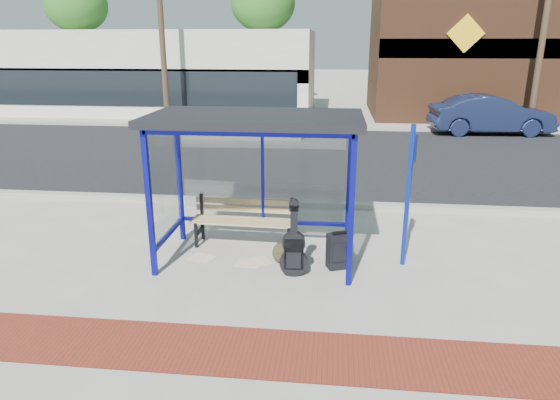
# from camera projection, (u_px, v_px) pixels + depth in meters

# --- Properties ---
(ground) EXTENTS (120.00, 120.00, 0.00)m
(ground) POSITION_uv_depth(u_px,v_px,m) (257.00, 259.00, 8.36)
(ground) COLOR #B2ADA0
(ground) RESTS_ON ground
(brick_paver_strip) EXTENTS (60.00, 1.00, 0.01)m
(brick_paver_strip) POSITION_uv_depth(u_px,v_px,m) (223.00, 350.00, 5.90)
(brick_paver_strip) COLOR maroon
(brick_paver_strip) RESTS_ON ground
(curb_near) EXTENTS (60.00, 0.25, 0.12)m
(curb_near) POSITION_uv_depth(u_px,v_px,m) (277.00, 203.00, 11.09)
(curb_near) COLOR gray
(curb_near) RESTS_ON ground
(street_asphalt) EXTENTS (60.00, 10.00, 0.00)m
(street_asphalt) POSITION_uv_depth(u_px,v_px,m) (295.00, 156.00, 15.94)
(street_asphalt) COLOR black
(street_asphalt) RESTS_ON ground
(curb_far) EXTENTS (60.00, 0.25, 0.12)m
(curb_far) POSITION_uv_depth(u_px,v_px,m) (305.00, 128.00, 20.75)
(curb_far) COLOR gray
(curb_far) RESTS_ON ground
(far_sidewalk) EXTENTS (60.00, 4.00, 0.01)m
(far_sidewalk) POSITION_uv_depth(u_px,v_px,m) (308.00, 122.00, 22.57)
(far_sidewalk) COLOR #B2ADA0
(far_sidewalk) RESTS_ON ground
(bus_shelter) EXTENTS (3.30, 1.80, 2.42)m
(bus_shelter) POSITION_uv_depth(u_px,v_px,m) (256.00, 136.00, 7.80)
(bus_shelter) COLOR #0B0D7F
(bus_shelter) RESTS_ON ground
(storefront_white) EXTENTS (18.00, 6.04, 4.00)m
(storefront_white) POSITION_uv_depth(u_px,v_px,m) (138.00, 72.00, 25.73)
(storefront_white) COLOR silver
(storefront_white) RESTS_ON ground
(storefront_brown) EXTENTS (10.00, 7.08, 6.40)m
(storefront_brown) POSITION_uv_depth(u_px,v_px,m) (479.00, 48.00, 24.07)
(storefront_brown) COLOR #59331E
(storefront_brown) RESTS_ON ground
(tree_left) EXTENTS (3.60, 3.60, 7.03)m
(tree_left) POSITION_uv_depth(u_px,v_px,m) (76.00, 6.00, 29.01)
(tree_left) COLOR #4C3826
(tree_left) RESTS_ON ground
(tree_mid) EXTENTS (3.60, 3.60, 7.03)m
(tree_mid) POSITION_uv_depth(u_px,v_px,m) (263.00, 5.00, 27.86)
(tree_mid) COLOR #4C3826
(tree_mid) RESTS_ON ground
(tree_right) EXTENTS (3.60, 3.60, 7.03)m
(tree_right) POSITION_uv_depth(u_px,v_px,m) (554.00, 2.00, 26.23)
(tree_right) COLOR #4C3826
(tree_right) RESTS_ON ground
(utility_pole_west) EXTENTS (1.60, 0.24, 8.00)m
(utility_pole_west) POSITION_uv_depth(u_px,v_px,m) (161.00, 26.00, 20.43)
(utility_pole_west) COLOR #4C3826
(utility_pole_west) RESTS_ON ground
(utility_pole_east) EXTENTS (1.60, 0.24, 8.00)m
(utility_pole_east) POSITION_uv_depth(u_px,v_px,m) (545.00, 24.00, 18.86)
(utility_pole_east) COLOR #4C3826
(utility_pole_east) RESTS_ON ground
(bench) EXTENTS (1.87, 0.52, 0.88)m
(bench) POSITION_uv_depth(u_px,v_px,m) (245.00, 218.00, 8.82)
(bench) COLOR black
(bench) RESTS_ON ground
(guitar_bag) EXTENTS (0.44, 0.16, 1.17)m
(guitar_bag) POSITION_uv_depth(u_px,v_px,m) (294.00, 250.00, 7.66)
(guitar_bag) COLOR black
(guitar_bag) RESTS_ON ground
(suitcase) EXTENTS (0.42, 0.34, 0.63)m
(suitcase) POSITION_uv_depth(u_px,v_px,m) (339.00, 251.00, 7.96)
(suitcase) COLOR black
(suitcase) RESTS_ON ground
(backpack) EXTENTS (0.27, 0.25, 0.32)m
(backpack) POSITION_uv_depth(u_px,v_px,m) (280.00, 253.00, 8.21)
(backpack) COLOR #2B2918
(backpack) RESTS_ON ground
(sign_post) EXTENTS (0.14, 0.28, 2.30)m
(sign_post) POSITION_uv_depth(u_px,v_px,m) (409.00, 189.00, 7.78)
(sign_post) COLOR #0E269A
(sign_post) RESTS_ON ground
(newspaper_a) EXTENTS (0.50, 0.44, 0.01)m
(newspaper_a) POSITION_uv_depth(u_px,v_px,m) (202.00, 258.00, 8.40)
(newspaper_a) COLOR white
(newspaper_a) RESTS_ON ground
(newspaper_b) EXTENTS (0.43, 0.35, 0.01)m
(newspaper_b) POSITION_uv_depth(u_px,v_px,m) (249.00, 263.00, 8.20)
(newspaper_b) COLOR white
(newspaper_b) RESTS_ON ground
(newspaper_c) EXTENTS (0.44, 0.46, 0.01)m
(newspaper_c) POSITION_uv_depth(u_px,v_px,m) (261.00, 261.00, 8.28)
(newspaper_c) COLOR white
(newspaper_c) RESTS_ON ground
(parked_car) EXTENTS (4.67, 1.90, 1.51)m
(parked_car) POSITION_uv_depth(u_px,v_px,m) (491.00, 115.00, 19.48)
(parked_car) COLOR #172042
(parked_car) RESTS_ON ground
(fire_hydrant) EXTENTS (0.31, 0.20, 0.69)m
(fire_hydrant) POSITION_uv_depth(u_px,v_px,m) (553.00, 123.00, 19.94)
(fire_hydrant) COLOR #A8110C
(fire_hydrant) RESTS_ON ground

